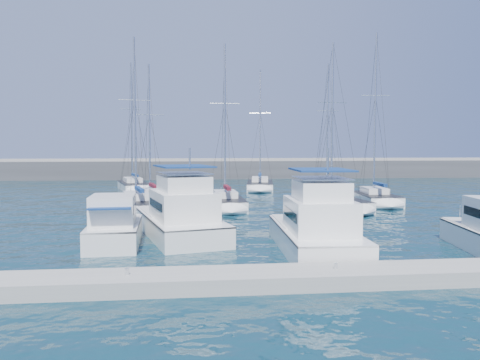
{
  "coord_description": "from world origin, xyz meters",
  "views": [
    {
      "loc": [
        -5.64,
        -28.45,
        5.33
      ],
      "look_at": [
        -2.06,
        4.72,
        3.0
      ],
      "focal_mm": 35.0,
      "sensor_mm": 36.0,
      "label": 1
    }
  ],
  "objects": [
    {
      "name": "sailboat_back_c",
      "position": [
        10.19,
        23.52,
        0.53
      ],
      "size": [
        3.14,
        8.0,
        15.27
      ],
      "rotation": [
        0.0,
        0.0,
        0.01
      ],
      "color": "white",
      "rests_on": "ground"
    },
    {
      "name": "dock_cleat_centre",
      "position": [
        0.0,
        -11.0,
        0.72
      ],
      "size": [
        0.16,
        0.16,
        0.25
      ],
      "primitive_type": "cylinder",
      "color": "silver",
      "rests_on": "dock"
    },
    {
      "name": "sailboat_mid_e",
      "position": [
        11.81,
        13.8,
        0.56
      ],
      "size": [
        3.68,
        7.29,
        16.42
      ],
      "rotation": [
        0.0,
        0.0,
        -0.09
      ],
      "color": "white",
      "rests_on": "ground"
    },
    {
      "name": "sailboat_mid_b",
      "position": [
        -9.14,
        14.64,
        0.51
      ],
      "size": [
        4.63,
        8.35,
        13.27
      ],
      "rotation": [
        0.0,
        0.0,
        0.21
      ],
      "color": "silver",
      "rests_on": "ground"
    },
    {
      "name": "breakwater",
      "position": [
        0.0,
        52.0,
        1.05
      ],
      "size": [
        160.0,
        6.0,
        4.45
      ],
      "color": "#424244",
      "rests_on": "ground"
    },
    {
      "name": "sailboat_mid_d",
      "position": [
        7.04,
        11.27,
        0.51
      ],
      "size": [
        4.04,
        9.17,
        14.89
      ],
      "rotation": [
        0.0,
        0.0,
        0.1
      ],
      "color": "silver",
      "rests_on": "ground"
    },
    {
      "name": "sailboat_mid_c",
      "position": [
        -2.54,
        11.88,
        0.54
      ],
      "size": [
        3.15,
        7.18,
        14.64
      ],
      "rotation": [
        0.0,
        0.0,
        0.03
      ],
      "color": "white",
      "rests_on": "ground"
    },
    {
      "name": "motor_yacht_port_inner",
      "position": [
        -6.23,
        -0.47,
        1.13
      ],
      "size": [
        6.21,
        10.85,
        4.69
      ],
      "rotation": [
        0.0,
        0.0,
        0.25
      ],
      "color": "silver",
      "rests_on": "ground"
    },
    {
      "name": "sailboat_back_b",
      "position": [
        3.28,
        30.39,
        0.52
      ],
      "size": [
        4.52,
        9.52,
        15.57
      ],
      "rotation": [
        0.0,
        0.0,
        -0.15
      ],
      "color": "silver",
      "rests_on": "ground"
    },
    {
      "name": "sailboat_mid_a",
      "position": [
        -10.02,
        11.2,
        0.52
      ],
      "size": [
        4.85,
        8.79,
        14.9
      ],
      "rotation": [
        0.0,
        0.0,
        0.23
      ],
      "color": "white",
      "rests_on": "ground"
    },
    {
      "name": "motor_yacht_port_outer",
      "position": [
        -9.74,
        -2.67,
        0.94
      ],
      "size": [
        3.0,
        6.14,
        3.2
      ],
      "rotation": [
        0.0,
        0.0,
        0.05
      ],
      "color": "silver",
      "rests_on": "ground"
    },
    {
      "name": "dock",
      "position": [
        0.0,
        -11.0,
        0.3
      ],
      "size": [
        40.0,
        2.2,
        0.6
      ],
      "primitive_type": "cube",
      "color": "gray",
      "rests_on": "ground"
    },
    {
      "name": "dock_cleat_near_port",
      "position": [
        -8.0,
        -11.0,
        0.72
      ],
      "size": [
        0.16,
        0.16,
        0.25
      ],
      "primitive_type": "cylinder",
      "color": "silver",
      "rests_on": "dock"
    },
    {
      "name": "motor_yacht_stbd_inner",
      "position": [
        0.72,
        -5.53,
        1.13
      ],
      "size": [
        3.87,
        9.32,
        4.69
      ],
      "rotation": [
        0.0,
        0.0,
        -0.04
      ],
      "color": "white",
      "rests_on": "ground"
    },
    {
      "name": "ground",
      "position": [
        0.0,
        0.0,
        0.0
      ],
      "size": [
        220.0,
        220.0,
        0.0
      ],
      "primitive_type": "plane",
      "color": "black",
      "rests_on": "ground"
    },
    {
      "name": "sailboat_back_a",
      "position": [
        -12.68,
        31.11,
        0.53
      ],
      "size": [
        5.18,
        9.48,
        16.27
      ],
      "rotation": [
        0.0,
        0.0,
        0.25
      ],
      "color": "white",
      "rests_on": "ground"
    }
  ]
}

